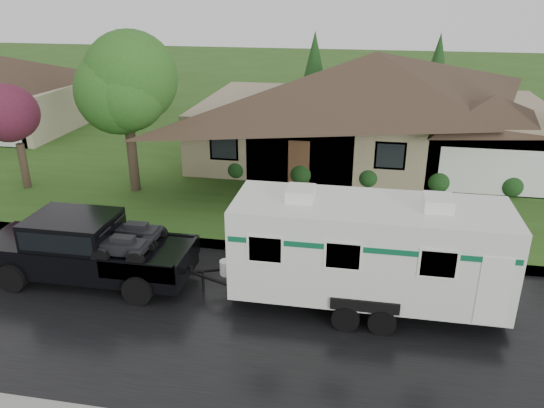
{
  "coord_description": "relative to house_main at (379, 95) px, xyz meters",
  "views": [
    {
      "loc": [
        1.8,
        -14.46,
        8.78
      ],
      "look_at": [
        -1.23,
        2.0,
        1.92
      ],
      "focal_mm": 35.0,
      "sensor_mm": 36.0,
      "label": 1
    }
  ],
  "objects": [
    {
      "name": "road",
      "position": [
        -2.29,
        -15.84,
        -3.59
      ],
      "size": [
        140.0,
        8.0,
        0.01
      ],
      "primitive_type": "cube",
      "color": "black",
      "rests_on": "ground"
    },
    {
      "name": "ground",
      "position": [
        -2.29,
        -13.84,
        -3.59
      ],
      "size": [
        140.0,
        140.0,
        0.0
      ],
      "primitive_type": "plane",
      "color": "#2D4F18",
      "rests_on": "ground"
    },
    {
      "name": "lawn",
      "position": [
        -2.29,
        1.16,
        -3.52
      ],
      "size": [
        140.0,
        26.0,
        0.15
      ],
      "primitive_type": "cube",
      "color": "#2D4F18",
      "rests_on": "ground"
    },
    {
      "name": "house_main",
      "position": [
        0.0,
        0.0,
        0.0
      ],
      "size": [
        19.44,
        10.8,
        6.9
      ],
      "color": "gray",
      "rests_on": "lawn"
    },
    {
      "name": "tree_red",
      "position": [
        -15.89,
        -7.58,
        -0.14
      ],
      "size": [
        2.88,
        2.88,
        4.77
      ],
      "color": "#382B1E",
      "rests_on": "lawn"
    },
    {
      "name": "travel_trailer",
      "position": [
        -0.24,
        -14.6,
        -1.67
      ],
      "size": [
        8.07,
        2.84,
        3.62
      ],
      "color": "silver",
      "rests_on": "ground"
    },
    {
      "name": "shrub_row",
      "position": [
        -0.29,
        -4.54,
        -2.94
      ],
      "size": [
        13.6,
        1.0,
        1.0
      ],
      "color": "#143814",
      "rests_on": "lawn"
    },
    {
      "name": "tree_left_green",
      "position": [
        -10.79,
        -6.99,
        1.32
      ],
      "size": [
        4.14,
        4.14,
        6.86
      ],
      "color": "#382B1E",
      "rests_on": "lawn"
    },
    {
      "name": "curb",
      "position": [
        -2.29,
        -11.59,
        -3.52
      ],
      "size": [
        140.0,
        0.5,
        0.15
      ],
      "primitive_type": "cube",
      "color": "gray",
      "rests_on": "ground"
    },
    {
      "name": "pickup_truck",
      "position": [
        -9.05,
        -14.6,
        -2.42
      ],
      "size": [
        6.54,
        2.49,
        2.18
      ],
      "color": "black",
      "rests_on": "ground"
    }
  ]
}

